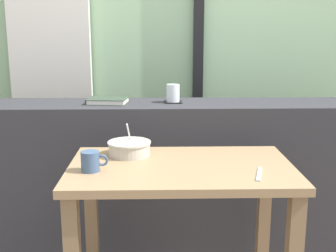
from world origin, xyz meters
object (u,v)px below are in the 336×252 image
(soup_bowl, at_px, (129,148))
(juice_glass, at_px, (173,94))
(coaster_square, at_px, (173,102))
(ceramic_mug, at_px, (91,161))
(closed_book, at_px, (107,101))
(fork_utensil, at_px, (259,174))
(breakfast_table, at_px, (181,193))

(soup_bowl, bearing_deg, juice_glass, 65.99)
(coaster_square, distance_m, ceramic_mug, 0.83)
(coaster_square, relative_size, juice_glass, 1.00)
(closed_book, relative_size, soup_bowl, 1.16)
(juice_glass, height_order, closed_book, juice_glass)
(coaster_square, distance_m, fork_utensil, 0.87)
(juice_glass, xyz_separation_m, fork_utensil, (0.32, -0.79, -0.21))
(coaster_square, xyz_separation_m, juice_glass, (0.00, 0.00, 0.05))
(fork_utensil, bearing_deg, closed_book, 147.68)
(ceramic_mug, bearing_deg, soup_bowl, 58.02)
(soup_bowl, distance_m, ceramic_mug, 0.28)
(breakfast_table, height_order, coaster_square, coaster_square)
(coaster_square, relative_size, fork_utensil, 0.59)
(soup_bowl, xyz_separation_m, fork_utensil, (0.55, -0.29, -0.03))
(fork_utensil, distance_m, ceramic_mug, 0.69)
(fork_utensil, bearing_deg, ceramic_mug, -169.41)
(breakfast_table, distance_m, fork_utensil, 0.36)
(breakfast_table, xyz_separation_m, soup_bowl, (-0.23, 0.16, 0.16))
(coaster_square, bearing_deg, soup_bowl, -114.01)
(breakfast_table, height_order, ceramic_mug, ceramic_mug)
(soup_bowl, height_order, ceramic_mug, soup_bowl)
(coaster_square, xyz_separation_m, soup_bowl, (-0.22, -0.50, -0.13))
(breakfast_table, height_order, juice_glass, juice_glass)
(soup_bowl, distance_m, fork_utensil, 0.62)
(closed_book, distance_m, ceramic_mug, 0.72)
(breakfast_table, bearing_deg, soup_bowl, 145.91)
(soup_bowl, bearing_deg, ceramic_mug, -121.98)
(juice_glass, relative_size, soup_bowl, 0.49)
(coaster_square, relative_size, soup_bowl, 0.49)
(breakfast_table, bearing_deg, fork_utensil, -23.59)
(breakfast_table, relative_size, fork_utensil, 5.74)
(closed_book, bearing_deg, soup_bowl, -72.47)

